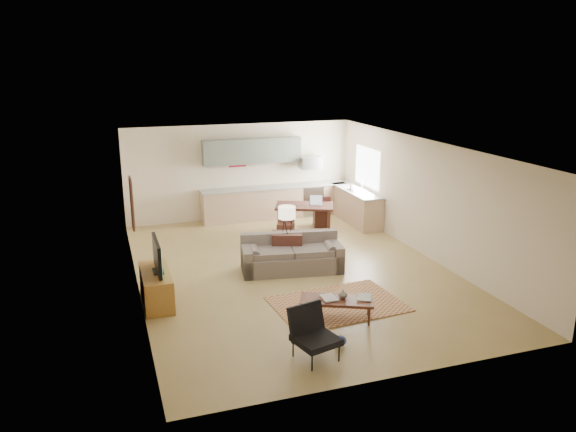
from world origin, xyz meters
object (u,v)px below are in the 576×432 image
object	(u,v)px
sofa	(292,254)
console_table	(287,249)
coffee_table	(337,309)
dining_table	(304,219)
tv_credenza	(156,287)
armchair	(316,335)

from	to	relation	value
sofa	console_table	world-z (taller)	sofa
coffee_table	dining_table	world-z (taller)	dining_table
coffee_table	tv_credenza	bearing A→B (deg)	174.27
sofa	dining_table	bearing A→B (deg)	73.32
tv_credenza	dining_table	xyz separation A→B (m)	(4.18, 3.30, 0.07)
sofa	coffee_table	xyz separation A→B (m)	(-0.02, -2.49, -0.20)
console_table	sofa	bearing A→B (deg)	-72.14
coffee_table	armchair	size ratio (longest dim) A/B	1.60
armchair	dining_table	world-z (taller)	armchair
armchair	console_table	distance (m)	4.06
console_table	dining_table	bearing A→B (deg)	78.81
sofa	coffee_table	distance (m)	2.50
tv_credenza	coffee_table	bearing A→B (deg)	-30.47
sofa	tv_credenza	world-z (taller)	sofa
coffee_table	tv_credenza	xyz separation A→B (m)	(-2.93, 1.72, 0.12)
console_table	dining_table	world-z (taller)	console_table
sofa	console_table	distance (m)	0.33
sofa	dining_table	xyz separation A→B (m)	(1.22, 2.53, -0.01)
sofa	dining_table	size ratio (longest dim) A/B	1.51
coffee_table	dining_table	distance (m)	5.18
coffee_table	dining_table	bearing A→B (deg)	100.79
armchair	console_table	size ratio (longest dim) A/B	1.05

